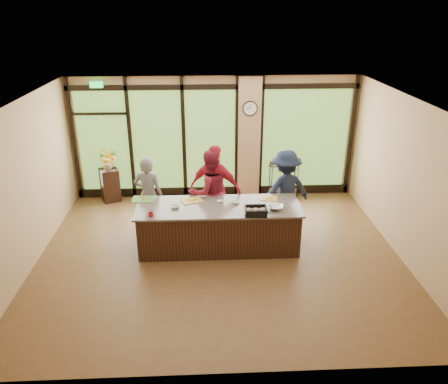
{
  "coord_description": "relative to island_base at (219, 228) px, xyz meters",
  "views": [
    {
      "loc": [
        -0.27,
        -7.37,
        4.52
      ],
      "look_at": [
        0.11,
        0.4,
        1.17
      ],
      "focal_mm": 35.0,
      "sensor_mm": 36.0,
      "label": 1
    }
  ],
  "objects": [
    {
      "name": "left_wall",
      "position": [
        -3.5,
        -0.3,
        1.06
      ],
      "size": [
        0.0,
        6.0,
        6.0
      ],
      "primitive_type": "plane",
      "rotation": [
        1.57,
        0.0,
        1.57
      ],
      "color": "tan",
      "rests_on": "floor"
    },
    {
      "name": "flower_vase",
      "position": [
        -2.61,
        2.45,
        0.51
      ],
      "size": [
        0.27,
        0.27,
        0.26
      ],
      "primitive_type": "imported",
      "rotation": [
        0.0,
        0.0,
        -0.09
      ],
      "color": "olive",
      "rests_on": "flower_stand"
    },
    {
      "name": "flower_stand",
      "position": [
        -2.61,
        2.45,
        -0.03
      ],
      "size": [
        0.55,
        0.55,
        0.82
      ],
      "primitive_type": "cube",
      "rotation": [
        0.0,
        0.0,
        0.43
      ],
      "color": "#321B10",
      "rests_on": "floor"
    },
    {
      "name": "prep_bowl_mid",
      "position": [
        0.34,
        0.09,
        0.5
      ],
      "size": [
        0.19,
        0.19,
        0.05
      ],
      "primitive_type": "imported",
      "rotation": [
        0.0,
        0.0,
        0.35
      ],
      "color": "silver",
      "rests_on": "countertop"
    },
    {
      "name": "island_base",
      "position": [
        0.0,
        0.0,
        0.0
      ],
      "size": [
        3.1,
        1.0,
        0.88
      ],
      "primitive_type": "cube",
      "color": "#321B10",
      "rests_on": "floor"
    },
    {
      "name": "cook_midright",
      "position": [
        -0.04,
        0.77,
        0.51
      ],
      "size": [
        1.21,
        0.86,
        1.9
      ],
      "primitive_type": "imported",
      "rotation": [
        0.0,
        0.0,
        2.74
      ],
      "color": "#B11B2D",
      "rests_on": "floor"
    },
    {
      "name": "ceiling",
      "position": [
        0.0,
        -0.3,
        2.56
      ],
      "size": [
        7.0,
        7.0,
        0.0
      ],
      "primitive_type": "plane",
      "rotation": [
        3.14,
        0.0,
        0.0
      ],
      "color": "white",
      "rests_on": "back_wall"
    },
    {
      "name": "cutting_board_center",
      "position": [
        -0.53,
        0.26,
        0.49
      ],
      "size": [
        0.48,
        0.43,
        0.01
      ],
      "primitive_type": "cube",
      "rotation": [
        0.0,
        0.0,
        0.38
      ],
      "color": "gold",
      "rests_on": "countertop"
    },
    {
      "name": "cutting_board_right",
      "position": [
        1.02,
        0.31,
        0.49
      ],
      "size": [
        0.38,
        0.31,
        0.01
      ],
      "primitive_type": "cube",
      "rotation": [
        0.0,
        0.0,
        -0.12
      ],
      "color": "gold",
      "rests_on": "countertop"
    },
    {
      "name": "wall_clock",
      "position": [
        0.85,
        2.57,
        1.81
      ],
      "size": [
        0.36,
        0.04,
        0.36
      ],
      "color": "black",
      "rests_on": "window_wall"
    },
    {
      "name": "prep_bowl_far",
      "position": [
        0.04,
        0.18,
        0.49
      ],
      "size": [
        0.15,
        0.15,
        0.03
      ],
      "primitive_type": "imported",
      "rotation": [
        0.0,
        0.0,
        -0.29
      ],
      "color": "silver",
      "rests_on": "countertop"
    },
    {
      "name": "roasting_pan",
      "position": [
        0.68,
        -0.41,
        0.52
      ],
      "size": [
        0.43,
        0.34,
        0.07
      ],
      "primitive_type": "cube",
      "rotation": [
        0.0,
        0.0,
        -0.06
      ],
      "color": "black",
      "rests_on": "countertop"
    },
    {
      "name": "cook_right",
      "position": [
        1.45,
        0.82,
        0.44
      ],
      "size": [
        1.28,
        0.96,
        1.76
      ],
      "primitive_type": "imported",
      "rotation": [
        0.0,
        0.0,
        3.44
      ],
      "color": "#171F33",
      "rests_on": "floor"
    },
    {
      "name": "right_wall",
      "position": [
        3.5,
        -0.3,
        1.06
      ],
      "size": [
        0.0,
        6.0,
        6.0
      ],
      "primitive_type": "plane",
      "rotation": [
        1.57,
        0.0,
        -1.57
      ],
      "color": "tan",
      "rests_on": "floor"
    },
    {
      "name": "countertop",
      "position": [
        0.0,
        0.0,
        0.46
      ],
      "size": [
        3.2,
        1.1,
        0.04
      ],
      "primitive_type": "cube",
      "color": "#6C6259",
      "rests_on": "island_base"
    },
    {
      "name": "bar_cart",
      "position": [
        1.72,
        2.45,
        0.14
      ],
      "size": [
        0.8,
        0.64,
        0.96
      ],
      "rotation": [
        0.0,
        0.0,
        -0.38
      ],
      "color": "#321B10",
      "rests_on": "floor"
    },
    {
      "name": "prep_bowl_near",
      "position": [
        -0.84,
        -0.05,
        0.51
      ],
      "size": [
        0.2,
        0.2,
        0.05
      ],
      "primitive_type": "imported",
      "rotation": [
        0.0,
        0.0,
        -0.29
      ],
      "color": "silver",
      "rests_on": "countertop"
    },
    {
      "name": "cook_left",
      "position": [
        -1.45,
        0.81,
        0.39
      ],
      "size": [
        0.67,
        0.5,
        1.67
      ],
      "primitive_type": "imported",
      "rotation": [
        0.0,
        0.0,
        2.96
      ],
      "color": "slate",
      "rests_on": "floor"
    },
    {
      "name": "window_wall",
      "position": [
        0.16,
        2.65,
        0.95
      ],
      "size": [
        6.9,
        0.12,
        3.0
      ],
      "color": "tan",
      "rests_on": "floor"
    },
    {
      "name": "cutting_board_left",
      "position": [
        -1.5,
        0.38,
        0.49
      ],
      "size": [
        0.45,
        0.34,
        0.01
      ],
      "primitive_type": "cube",
      "rotation": [
        0.0,
        0.0,
        -0.03
      ],
      "color": "#559C38",
      "rests_on": "countertop"
    },
    {
      "name": "back_wall",
      "position": [
        0.0,
        2.7,
        1.06
      ],
      "size": [
        7.0,
        0.0,
        7.0
      ],
      "primitive_type": "plane",
      "rotation": [
        1.57,
        0.0,
        0.0
      ],
      "color": "tan",
      "rests_on": "floor"
    },
    {
      "name": "cook_midleft",
      "position": [
        -0.17,
        0.72,
        0.47
      ],
      "size": [
        1.08,
        0.97,
        1.82
      ],
      "primitive_type": "imported",
      "rotation": [
        0.0,
        0.0,
        3.52
      ],
      "color": "maroon",
      "rests_on": "floor"
    },
    {
      "name": "floor",
      "position": [
        0.0,
        -0.3,
        -0.44
      ],
      "size": [
        7.0,
        7.0,
        0.0
      ],
      "primitive_type": "plane",
      "color": "brown",
      "rests_on": "ground"
    },
    {
      "name": "red_ramekin",
      "position": [
        -1.27,
        -0.4,
        0.52
      ],
      "size": [
        0.11,
        0.11,
        0.08
      ],
      "primitive_type": "imported",
      "rotation": [
        0.0,
        0.0,
        0.12
      ],
      "color": "#AB1123",
      "rests_on": "countertop"
    },
    {
      "name": "mixing_bowl",
      "position": [
        1.08,
        -0.19,
        0.52
      ],
      "size": [
        0.36,
        0.36,
        0.07
      ],
      "primitive_type": "imported",
      "rotation": [
        0.0,
        0.0,
        -0.26
      ],
      "color": "silver",
      "rests_on": "countertop"
    }
  ]
}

